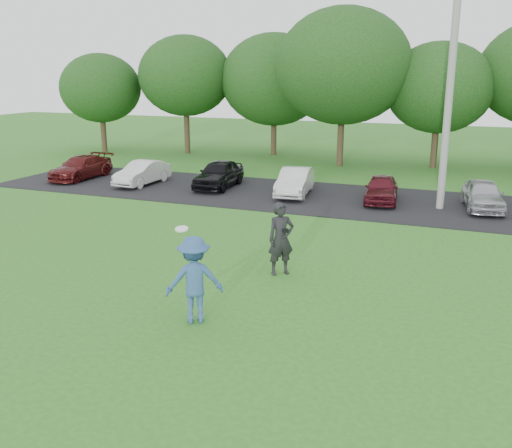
% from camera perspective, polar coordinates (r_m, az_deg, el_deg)
% --- Properties ---
extents(ground, '(100.00, 100.00, 0.00)m').
position_cam_1_polar(ground, '(12.61, -5.91, -9.60)').
color(ground, '#2B7020').
rests_on(ground, ground).
extents(parking_lot, '(32.00, 6.50, 0.03)m').
position_cam_1_polar(parking_lot, '(24.32, 8.23, 2.50)').
color(parking_lot, black).
rests_on(parking_lot, ground).
extents(utility_pole, '(0.28, 0.28, 9.29)m').
position_cam_1_polar(utility_pole, '(22.93, 18.82, 12.80)').
color(utility_pole, gray).
rests_on(utility_pole, ground).
extents(frisbee_player, '(1.42, 1.26, 2.19)m').
position_cam_1_polar(frisbee_player, '(12.24, -6.20, -5.55)').
color(frisbee_player, '#32588F').
rests_on(frisbee_player, ground).
extents(camera_bystander, '(0.85, 0.81, 1.95)m').
position_cam_1_polar(camera_bystander, '(15.00, 2.51, -1.48)').
color(camera_bystander, black).
rests_on(camera_bystander, ground).
extents(parked_cars, '(28.36, 4.67, 1.25)m').
position_cam_1_polar(parked_cars, '(24.11, 10.53, 3.74)').
color(parked_cars, '#4D1011').
rests_on(parked_cars, parking_lot).
extents(tree_row, '(42.39, 9.85, 8.64)m').
position_cam_1_polar(tree_row, '(33.12, 15.26, 13.99)').
color(tree_row, '#38281C').
rests_on(tree_row, ground).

